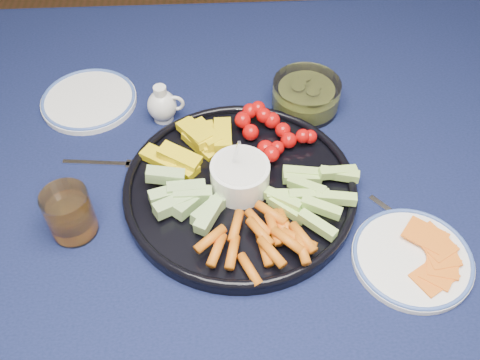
{
  "coord_description": "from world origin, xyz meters",
  "views": [
    {
      "loc": [
        -0.04,
        -0.67,
        1.47
      ],
      "look_at": [
        -0.01,
        -0.08,
        0.78
      ],
      "focal_mm": 40.0,
      "sensor_mm": 36.0,
      "label": 1
    }
  ],
  "objects_px": {
    "creamer_pitcher": "(163,105)",
    "cheese_plate": "(413,257)",
    "juice_tumbler": "(71,216)",
    "dining_table": "(242,189)",
    "crudite_platter": "(239,186)",
    "side_plate_extra": "(89,100)",
    "pickle_bowl": "(306,97)"
  },
  "relations": [
    {
      "from": "cheese_plate",
      "to": "side_plate_extra",
      "type": "distance_m",
      "value": 0.69
    },
    {
      "from": "dining_table",
      "to": "cheese_plate",
      "type": "distance_m",
      "value": 0.36
    },
    {
      "from": "dining_table",
      "to": "crudite_platter",
      "type": "xyz_separation_m",
      "value": [
        -0.01,
        -0.08,
        0.11
      ]
    },
    {
      "from": "dining_table",
      "to": "juice_tumbler",
      "type": "height_order",
      "value": "juice_tumbler"
    },
    {
      "from": "crudite_platter",
      "to": "creamer_pitcher",
      "type": "height_order",
      "value": "crudite_platter"
    },
    {
      "from": "pickle_bowl",
      "to": "juice_tumbler",
      "type": "distance_m",
      "value": 0.5
    },
    {
      "from": "dining_table",
      "to": "pickle_bowl",
      "type": "bearing_deg",
      "value": 45.81
    },
    {
      "from": "dining_table",
      "to": "pickle_bowl",
      "type": "relative_size",
      "value": 12.47
    },
    {
      "from": "creamer_pitcher",
      "to": "side_plate_extra",
      "type": "relative_size",
      "value": 0.41
    },
    {
      "from": "dining_table",
      "to": "cheese_plate",
      "type": "bearing_deg",
      "value": -42.18
    },
    {
      "from": "side_plate_extra",
      "to": "dining_table",
      "type": "bearing_deg",
      "value": -29.67
    },
    {
      "from": "cheese_plate",
      "to": "side_plate_extra",
      "type": "xyz_separation_m",
      "value": [
        -0.56,
        0.4,
        -0.0
      ]
    },
    {
      "from": "crudite_platter",
      "to": "dining_table",
      "type": "bearing_deg",
      "value": 82.11
    },
    {
      "from": "pickle_bowl",
      "to": "cheese_plate",
      "type": "relative_size",
      "value": 0.7
    },
    {
      "from": "creamer_pitcher",
      "to": "cheese_plate",
      "type": "distance_m",
      "value": 0.54
    },
    {
      "from": "pickle_bowl",
      "to": "side_plate_extra",
      "type": "relative_size",
      "value": 0.7
    },
    {
      "from": "dining_table",
      "to": "pickle_bowl",
      "type": "height_order",
      "value": "pickle_bowl"
    },
    {
      "from": "dining_table",
      "to": "side_plate_extra",
      "type": "height_order",
      "value": "side_plate_extra"
    },
    {
      "from": "juice_tumbler",
      "to": "pickle_bowl",
      "type": "bearing_deg",
      "value": 33.9
    },
    {
      "from": "cheese_plate",
      "to": "side_plate_extra",
      "type": "height_order",
      "value": "cheese_plate"
    },
    {
      "from": "crudite_platter",
      "to": "side_plate_extra",
      "type": "distance_m",
      "value": 0.39
    },
    {
      "from": "dining_table",
      "to": "crudite_platter",
      "type": "height_order",
      "value": "crudite_platter"
    },
    {
      "from": "juice_tumbler",
      "to": "crudite_platter",
      "type": "bearing_deg",
      "value": 12.67
    },
    {
      "from": "creamer_pitcher",
      "to": "juice_tumbler",
      "type": "bearing_deg",
      "value": -117.31
    },
    {
      "from": "cheese_plate",
      "to": "juice_tumbler",
      "type": "height_order",
      "value": "juice_tumbler"
    },
    {
      "from": "side_plate_extra",
      "to": "crudite_platter",
      "type": "bearing_deg",
      "value": -41.16
    },
    {
      "from": "dining_table",
      "to": "crudite_platter",
      "type": "relative_size",
      "value": 4.13
    },
    {
      "from": "pickle_bowl",
      "to": "crudite_platter",
      "type": "bearing_deg",
      "value": -123.38
    },
    {
      "from": "cheese_plate",
      "to": "juice_tumbler",
      "type": "xyz_separation_m",
      "value": [
        -0.54,
        0.09,
        0.03
      ]
    },
    {
      "from": "cheese_plate",
      "to": "juice_tumbler",
      "type": "distance_m",
      "value": 0.55
    },
    {
      "from": "creamer_pitcher",
      "to": "side_plate_extra",
      "type": "bearing_deg",
      "value": 160.68
    },
    {
      "from": "crudite_platter",
      "to": "creamer_pitcher",
      "type": "bearing_deg",
      "value": 124.4
    }
  ]
}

